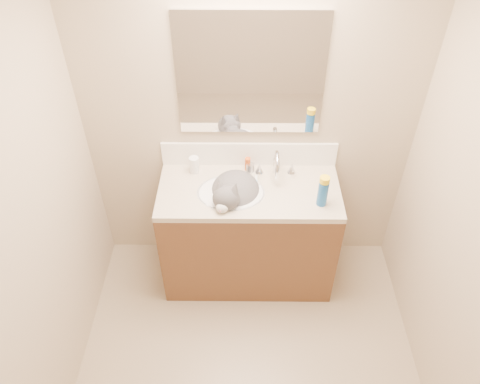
{
  "coord_description": "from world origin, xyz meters",
  "views": [
    {
      "loc": [
        -0.04,
        -1.33,
        2.89
      ],
      "look_at": [
        -0.06,
        0.92,
        0.88
      ],
      "focal_mm": 35.0,
      "sensor_mm": 36.0,
      "label": 1
    }
  ],
  "objects_px": {
    "faucet": "(276,166)",
    "silver_jar": "(250,168)",
    "spray_can": "(323,193)",
    "pill_bottle": "(194,165)",
    "cat": "(234,193)",
    "vanity_cabinet": "(248,236)",
    "basin": "(231,200)",
    "amber_bottle": "(248,164)"
  },
  "relations": [
    {
      "from": "faucet",
      "to": "silver_jar",
      "type": "relative_size",
      "value": 4.42
    },
    {
      "from": "basin",
      "to": "cat",
      "type": "bearing_deg",
      "value": 16.18
    },
    {
      "from": "cat",
      "to": "faucet",
      "type": "bearing_deg",
      "value": 49.42
    },
    {
      "from": "basin",
      "to": "amber_bottle",
      "type": "relative_size",
      "value": 4.68
    },
    {
      "from": "silver_jar",
      "to": "spray_can",
      "type": "bearing_deg",
      "value": -35.83
    },
    {
      "from": "pill_bottle",
      "to": "faucet",
      "type": "bearing_deg",
      "value": -4.32
    },
    {
      "from": "pill_bottle",
      "to": "basin",
      "type": "bearing_deg",
      "value": -39.57
    },
    {
      "from": "silver_jar",
      "to": "amber_bottle",
      "type": "height_order",
      "value": "amber_bottle"
    },
    {
      "from": "basin",
      "to": "cat",
      "type": "xyz_separation_m",
      "value": [
        0.02,
        0.01,
        0.05
      ]
    },
    {
      "from": "faucet",
      "to": "silver_jar",
      "type": "height_order",
      "value": "faucet"
    },
    {
      "from": "basin",
      "to": "silver_jar",
      "type": "distance_m",
      "value": 0.27
    },
    {
      "from": "cat",
      "to": "amber_bottle",
      "type": "xyz_separation_m",
      "value": [
        0.09,
        0.23,
        0.06
      ]
    },
    {
      "from": "pill_bottle",
      "to": "silver_jar",
      "type": "xyz_separation_m",
      "value": [
        0.38,
        0.01,
        -0.03
      ]
    },
    {
      "from": "pill_bottle",
      "to": "cat",
      "type": "bearing_deg",
      "value": -36.56
    },
    {
      "from": "faucet",
      "to": "amber_bottle",
      "type": "xyz_separation_m",
      "value": [
        -0.19,
        0.07,
        -0.04
      ]
    },
    {
      "from": "faucet",
      "to": "silver_jar",
      "type": "xyz_separation_m",
      "value": [
        -0.17,
        0.05,
        -0.05
      ]
    },
    {
      "from": "faucet",
      "to": "vanity_cabinet",
      "type": "bearing_deg",
      "value": -142.71
    },
    {
      "from": "vanity_cabinet",
      "to": "basin",
      "type": "relative_size",
      "value": 2.67
    },
    {
      "from": "basin",
      "to": "amber_bottle",
      "type": "bearing_deg",
      "value": 65.09
    },
    {
      "from": "basin",
      "to": "spray_can",
      "type": "height_order",
      "value": "spray_can"
    },
    {
      "from": "vanity_cabinet",
      "to": "pill_bottle",
      "type": "height_order",
      "value": "pill_bottle"
    },
    {
      "from": "vanity_cabinet",
      "to": "basin",
      "type": "height_order",
      "value": "basin"
    },
    {
      "from": "vanity_cabinet",
      "to": "silver_jar",
      "type": "relative_size",
      "value": 18.94
    },
    {
      "from": "faucet",
      "to": "pill_bottle",
      "type": "relative_size",
      "value": 2.35
    },
    {
      "from": "faucet",
      "to": "cat",
      "type": "distance_m",
      "value": 0.34
    },
    {
      "from": "silver_jar",
      "to": "pill_bottle",
      "type": "bearing_deg",
      "value": -178.59
    },
    {
      "from": "vanity_cabinet",
      "to": "silver_jar",
      "type": "bearing_deg",
      "value": 87.45
    },
    {
      "from": "faucet",
      "to": "spray_can",
      "type": "distance_m",
      "value": 0.39
    },
    {
      "from": "basin",
      "to": "faucet",
      "type": "relative_size",
      "value": 1.61
    },
    {
      "from": "faucet",
      "to": "spray_can",
      "type": "xyz_separation_m",
      "value": [
        0.28,
        -0.27,
        0.0
      ]
    },
    {
      "from": "basin",
      "to": "faucet",
      "type": "bearing_deg",
      "value": 29.12
    },
    {
      "from": "vanity_cabinet",
      "to": "silver_jar",
      "type": "distance_m",
      "value": 0.52
    },
    {
      "from": "cat",
      "to": "amber_bottle",
      "type": "bearing_deg",
      "value": 88.31
    },
    {
      "from": "faucet",
      "to": "silver_jar",
      "type": "distance_m",
      "value": 0.19
    },
    {
      "from": "cat",
      "to": "amber_bottle",
      "type": "distance_m",
      "value": 0.26
    },
    {
      "from": "pill_bottle",
      "to": "spray_can",
      "type": "height_order",
      "value": "spray_can"
    },
    {
      "from": "faucet",
      "to": "pill_bottle",
      "type": "bearing_deg",
      "value": 175.68
    },
    {
      "from": "spray_can",
      "to": "cat",
      "type": "bearing_deg",
      "value": 168.7
    },
    {
      "from": "cat",
      "to": "pill_bottle",
      "type": "relative_size",
      "value": 4.18
    },
    {
      "from": "basin",
      "to": "pill_bottle",
      "type": "bearing_deg",
      "value": 140.43
    },
    {
      "from": "cat",
      "to": "spray_can",
      "type": "bearing_deg",
      "value": 8.14
    },
    {
      "from": "basin",
      "to": "pill_bottle",
      "type": "relative_size",
      "value": 3.78
    }
  ]
}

